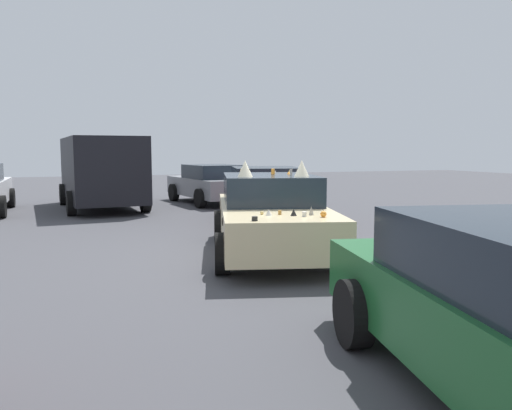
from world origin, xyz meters
name	(u,v)px	position (x,y,z in m)	size (l,w,h in m)	color
ground_plane	(272,254)	(0.00, 0.00, 0.00)	(60.00, 60.00, 0.00)	#47474C
art_car_decorated	(271,214)	(0.09, -0.03, 0.72)	(4.88, 2.95, 1.69)	beige
parked_van_row_back_center	(101,169)	(8.59, 2.34, 1.26)	(5.42, 2.59, 2.25)	black
parked_sedan_near_left	(266,195)	(3.70, -1.38, 0.72)	(4.83, 2.84, 1.42)	#5B1419
parked_sedan_far_right	(211,183)	(8.90, -1.36, 0.69)	(4.37, 2.43, 1.35)	gray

